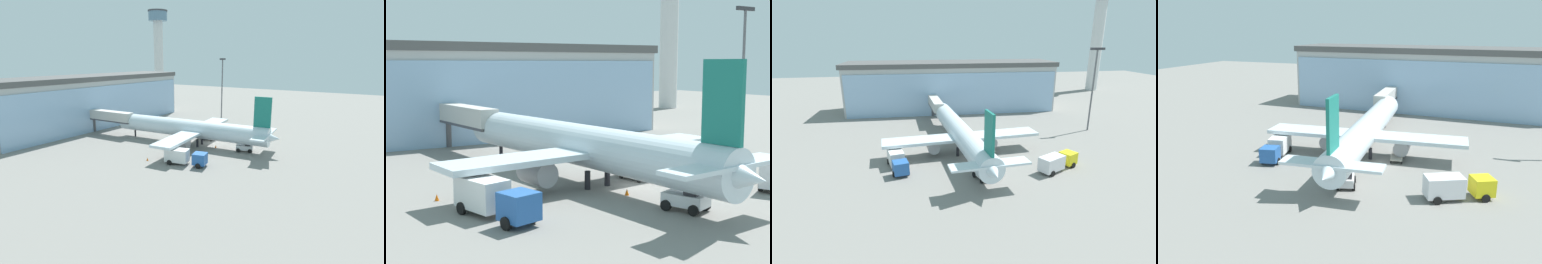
# 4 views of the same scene
# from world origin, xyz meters

# --- Properties ---
(ground) EXTENTS (240.00, 240.00, 0.00)m
(ground) POSITION_xyz_m (0.00, 0.00, 0.00)
(ground) COLOR gray
(terminal_building) EXTENTS (58.00, 15.89, 13.50)m
(terminal_building) POSITION_xyz_m (-0.00, 37.19, 6.75)
(terminal_building) COLOR #AFAFAF
(terminal_building) RESTS_ON ground
(jet_bridge) EXTENTS (2.93, 13.65, 5.69)m
(jet_bridge) POSITION_xyz_m (-5.65, 25.34, 4.31)
(jet_bridge) COLOR beige
(jet_bridge) RESTS_ON ground
(control_tower) EXTENTS (8.91, 8.91, 39.05)m
(control_tower) POSITION_xyz_m (59.02, 59.99, 24.05)
(control_tower) COLOR silver
(control_tower) RESTS_ON ground
(apron_light_mast) EXTENTS (3.20, 0.40, 17.98)m
(apron_light_mast) POSITION_xyz_m (27.39, 11.33, 10.72)
(apron_light_mast) COLOR #59595E
(apron_light_mast) RESTS_ON ground
(airplane) EXTENTS (28.07, 37.97, 11.04)m
(airplane) POSITION_xyz_m (-2.95, 3.54, 3.41)
(airplane) COLOR silver
(airplane) RESTS_ON ground
(catering_truck) EXTENTS (3.72, 7.60, 2.65)m
(catering_truck) POSITION_xyz_m (-14.20, -2.12, 1.47)
(catering_truck) COLOR #2659A5
(catering_truck) RESTS_ON ground
(fuel_truck) EXTENTS (7.52, 5.20, 2.65)m
(fuel_truck) POSITION_xyz_m (10.54, -7.20, 1.47)
(fuel_truck) COLOR yellow
(fuel_truck) RESTS_ON ground
(baggage_cart) EXTENTS (1.94, 2.98, 1.50)m
(baggage_cart) POSITION_xyz_m (1.99, 2.14, 0.50)
(baggage_cart) COLOR #9E998C
(baggage_cart) RESTS_ON ground
(pushback_tug) EXTENTS (2.97, 3.59, 2.30)m
(pushback_tug) POSITION_xyz_m (-1.55, -8.19, 0.97)
(pushback_tug) COLOR silver
(pushback_tug) RESTS_ON ground
(safety_cone_nose) EXTENTS (0.36, 0.36, 0.55)m
(safety_cone_nose) POSITION_xyz_m (-2.34, -2.11, 0.28)
(safety_cone_nose) COLOR orange
(safety_cone_nose) RESTS_ON ground
(safety_cone_wingtip) EXTENTS (0.36, 0.36, 0.55)m
(safety_cone_wingtip) POSITION_xyz_m (-16.01, 4.66, 0.28)
(safety_cone_wingtip) COLOR orange
(safety_cone_wingtip) RESTS_ON ground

